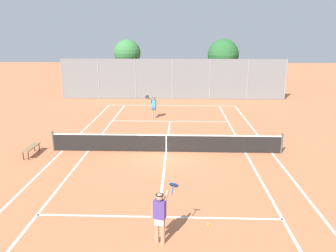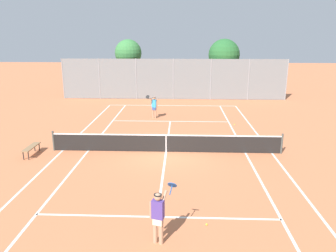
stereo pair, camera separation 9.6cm
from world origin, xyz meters
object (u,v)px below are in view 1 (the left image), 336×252
object	(u,v)px
tennis_net	(166,143)
loose_tennis_ball_3	(79,143)
courtside_bench	(31,148)
loose_tennis_ball_2	(234,124)
player_far_left	(154,106)
player_near_side	(160,214)
tree_behind_left	(127,54)
tree_behind_right	(222,56)
loose_tennis_ball_1	(208,224)

from	to	relation	value
tennis_net	loose_tennis_ball_3	world-z (taller)	tennis_net
tennis_net	courtside_bench	world-z (taller)	tennis_net
courtside_bench	loose_tennis_ball_2	bearing A→B (deg)	29.42
player_far_left	loose_tennis_ball_3	bearing A→B (deg)	-122.12
player_near_side	tree_behind_left	size ratio (longest dim) A/B	0.32
player_near_side	loose_tennis_ball_2	distance (m)	14.10
tennis_net	tree_behind_left	bearing A→B (deg)	104.79
courtside_bench	tree_behind_right	distance (m)	21.07
loose_tennis_ball_2	tree_behind_left	xyz separation A→B (m)	(-9.15, 12.32, 4.09)
player_near_side	tree_behind_left	world-z (taller)	tree_behind_left
player_far_left	loose_tennis_ball_2	bearing A→B (deg)	-16.87
player_near_side	loose_tennis_ball_1	xyz separation A→B (m)	(1.48, 0.97, -0.89)
tennis_net	courtside_bench	distance (m)	6.86
loose_tennis_ball_1	courtside_bench	distance (m)	10.42
loose_tennis_ball_1	loose_tennis_ball_2	xyz separation A→B (m)	(2.80, 12.43, 0.00)
loose_tennis_ball_1	loose_tennis_ball_3	distance (m)	10.47
loose_tennis_ball_1	tennis_net	bearing A→B (deg)	103.35
loose_tennis_ball_1	tree_behind_left	size ratio (longest dim) A/B	0.01
player_far_left	loose_tennis_ball_2	distance (m)	5.96
loose_tennis_ball_2	tree_behind_left	bearing A→B (deg)	126.59
tree_behind_right	courtside_bench	bearing A→B (deg)	-124.01
loose_tennis_ball_3	tree_behind_left	distance (m)	17.17
player_far_left	tree_behind_left	xyz separation A→B (m)	(-3.51, 10.61, 3.20)
courtside_bench	tree_behind_right	bearing A→B (deg)	55.99
loose_tennis_ball_3	tree_behind_left	bearing A→B (deg)	88.99
player_far_left	tree_behind_right	size ratio (longest dim) A/B	0.32
player_near_side	loose_tennis_ball_2	bearing A→B (deg)	72.30
courtside_bench	tree_behind_left	bearing A→B (deg)	83.60
loose_tennis_ball_3	tree_behind_right	distance (m)	18.54
player_far_left	loose_tennis_ball_1	xyz separation A→B (m)	(2.84, -14.14, -0.89)
player_near_side	player_far_left	xyz separation A→B (m)	(-1.36, 15.11, 0.00)
tree_behind_left	tree_behind_right	bearing A→B (deg)	-8.69
loose_tennis_ball_2	loose_tennis_ball_3	bearing A→B (deg)	-155.27
loose_tennis_ball_3	player_near_side	bearing A→B (deg)	-60.30
player_near_side	courtside_bench	world-z (taller)	player_near_side
player_far_left	loose_tennis_ball_1	size ratio (longest dim) A/B	26.88
loose_tennis_ball_2	tree_behind_right	xyz separation A→B (m)	(0.37, 10.87, 3.98)
loose_tennis_ball_1	tree_behind_left	distance (m)	25.89
tree_behind_left	courtside_bench	bearing A→B (deg)	-96.40
tree_behind_left	tree_behind_right	world-z (taller)	tree_behind_right
courtside_bench	player_far_left	bearing A→B (deg)	55.16
loose_tennis_ball_2	loose_tennis_ball_3	world-z (taller)	same
player_near_side	player_far_left	bearing A→B (deg)	95.15
tennis_net	tree_behind_right	size ratio (longest dim) A/B	2.13
player_near_side	courtside_bench	size ratio (longest dim) A/B	1.18
player_near_side	tree_behind_left	xyz separation A→B (m)	(-4.87, 25.73, 3.20)
loose_tennis_ball_1	loose_tennis_ball_2	bearing A→B (deg)	77.33
courtside_bench	tree_behind_right	world-z (taller)	tree_behind_right
loose_tennis_ball_2	courtside_bench	size ratio (longest dim) A/B	0.04
loose_tennis_ball_1	tree_behind_right	world-z (taller)	tree_behind_right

